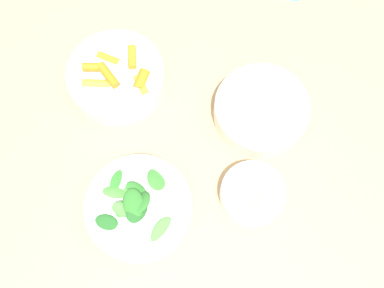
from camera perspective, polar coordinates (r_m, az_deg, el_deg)
name	(u,v)px	position (r m, az deg, el deg)	size (l,w,h in m)	color
ground_plane	(209,224)	(1.56, 2.25, -10.55)	(10.00, 10.00, 0.00)	gray
dining_table	(220,179)	(0.93, 3.72, -4.74)	(1.30, 0.99, 0.74)	tan
bowl_carrots	(117,77)	(0.90, -10.01, 8.85)	(0.20, 0.20, 0.06)	silver
bowl_greens	(139,208)	(0.79, -7.06, -8.42)	(0.20, 0.20, 0.09)	white
bowl_beans_hotdog	(261,111)	(0.86, 9.18, 4.43)	(0.19, 0.19, 0.05)	silver
bowl_cookies	(253,194)	(0.81, 8.07, -6.56)	(0.12, 0.12, 0.04)	white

